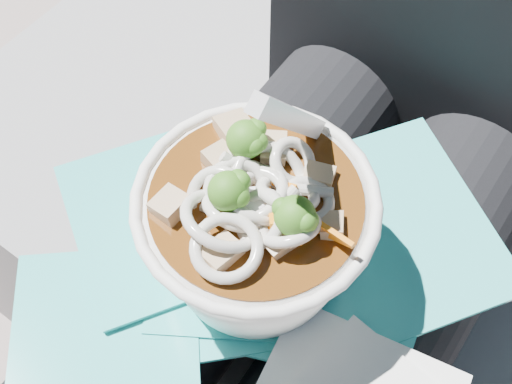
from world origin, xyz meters
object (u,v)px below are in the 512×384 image
Objects in this scene: lap at (286,301)px; plastic_bag at (251,267)px; person_body at (340,216)px; udon_bowl at (256,225)px; stone_ledge at (338,309)px.

lap is 1.14× the size of plastic_bag.
lap is at bearing -90.00° from person_body.
plastic_bag reaches higher than lap.
lap is 0.08m from plastic_bag.
udon_bowl reaches higher than plastic_bag.
person_body is at bearing 90.00° from lap.
stone_ledge is 0.33m from person_body.
lap is 2.31× the size of udon_bowl.
person_body reaches higher than plastic_bag.
person_body is at bearing 78.54° from plastic_bag.
plastic_bag is 0.07m from udon_bowl.
person_body is 4.89× the size of udon_bowl.
person_body is at bearing -90.00° from stone_ledge.
plastic_bag is (-0.02, -0.17, 0.39)m from stone_ledge.
person_body is (0.00, -0.06, 0.33)m from stone_ledge.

